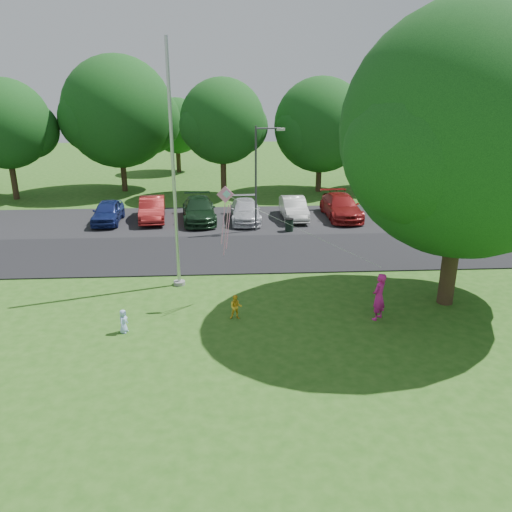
{
  "coord_description": "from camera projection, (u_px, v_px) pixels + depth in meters",
  "views": [
    {
      "loc": [
        -1.36,
        -15.28,
        8.35
      ],
      "look_at": [
        -0.21,
        4.0,
        1.6
      ],
      "focal_mm": 35.0,
      "sensor_mm": 36.0,
      "label": 1
    }
  ],
  "objects": [
    {
      "name": "big_tree",
      "position": [
        465.0,
        139.0,
        17.77
      ],
      "size": [
        9.67,
        9.1,
        11.22
      ],
      "rotation": [
        0.0,
        0.0,
        0.11
      ],
      "color": "#332316",
      "rests_on": "ground"
    },
    {
      "name": "park_road",
      "position": [
        254.0,
        253.0,
        25.7
      ],
      "size": [
        60.0,
        6.0,
        0.06
      ],
      "primitive_type": "cube",
      "color": "black",
      "rests_on": "ground"
    },
    {
      "name": "child_blue",
      "position": [
        123.0,
        321.0,
        17.46
      ],
      "size": [
        0.38,
        0.48,
        0.86
      ],
      "primitive_type": "imported",
      "rotation": [
        0.0,
        0.0,
        1.3
      ],
      "color": "#A6C5FF",
      "rests_on": "ground"
    },
    {
      "name": "trash_can",
      "position": [
        289.0,
        225.0,
        29.23
      ],
      "size": [
        0.51,
        0.51,
        0.81
      ],
      "rotation": [
        0.0,
        0.0,
        -0.19
      ],
      "color": "black",
      "rests_on": "ground"
    },
    {
      "name": "woman",
      "position": [
        379.0,
        297.0,
        18.3
      ],
      "size": [
        0.78,
        0.77,
        1.81
      ],
      "primitive_type": "imported",
      "rotation": [
        0.0,
        0.0,
        3.91
      ],
      "color": "#D61C8D",
      "rests_on": "ground"
    },
    {
      "name": "horizon_trees",
      "position": [
        282.0,
        127.0,
        47.97
      ],
      "size": [
        77.46,
        7.2,
        7.02
      ],
      "color": "#332316",
      "rests_on": "ground"
    },
    {
      "name": "flagpole",
      "position": [
        174.0,
        190.0,
        20.37
      ],
      "size": [
        0.5,
        0.5,
        10.0
      ],
      "color": "#B7BABF",
      "rests_on": "ground"
    },
    {
      "name": "parking_strip",
      "position": [
        249.0,
        220.0,
        31.83
      ],
      "size": [
        42.0,
        7.0,
        0.06
      ],
      "primitive_type": "cube",
      "color": "black",
      "rests_on": "ground"
    },
    {
      "name": "tree_row",
      "position": [
        264.0,
        118.0,
        38.27
      ],
      "size": [
        64.35,
        11.94,
        10.88
      ],
      "color": "#332316",
      "rests_on": "ground"
    },
    {
      "name": "child_yellow",
      "position": [
        236.0,
        307.0,
        18.45
      ],
      "size": [
        0.46,
        0.36,
        0.95
      ],
      "primitive_type": "imported",
      "rotation": [
        0.0,
        0.0,
        -0.01
      ],
      "color": "yellow",
      "rests_on": "ground"
    },
    {
      "name": "ground",
      "position": [
        269.0,
        338.0,
        17.23
      ],
      "size": [
        120.0,
        120.0,
        0.0
      ],
      "primitive_type": "plane",
      "color": "#285917",
      "rests_on": "ground"
    },
    {
      "name": "street_lamp",
      "position": [
        260.0,
        170.0,
        28.34
      ],
      "size": [
        1.71,
        0.39,
        6.07
      ],
      "rotation": [
        0.0,
        0.0,
        0.13
      ],
      "color": "#3F3F44",
      "rests_on": "ground"
    },
    {
      "name": "parked_cars",
      "position": [
        249.0,
        209.0,
        31.57
      ],
      "size": [
        19.64,
        5.37,
        1.46
      ],
      "color": "navy",
      "rests_on": "ground"
    },
    {
      "name": "kite",
      "position": [
        229.0,
        207.0,
        18.71
      ],
      "size": [
        5.89,
        2.14,
        2.8
      ],
      "rotation": [
        0.0,
        0.0,
        -0.05
      ],
      "color": "pink",
      "rests_on": "ground"
    }
  ]
}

